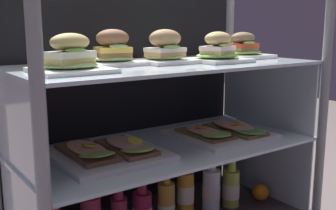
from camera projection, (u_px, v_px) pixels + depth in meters
case_frame at (147, 98)px, 1.55m from camera, size 1.11×0.55×0.92m
riser_lower_tier at (168, 187)px, 1.50m from camera, size 1.04×0.48×0.30m
shelf_lower_glass at (168, 146)px, 1.47m from camera, size 1.06×0.50×0.01m
riser_upper_tier at (168, 106)px, 1.44m from camera, size 1.04×0.48×0.28m
shelf_upper_glass at (168, 65)px, 1.42m from camera, size 1.06×0.50×0.01m
plated_roll_sandwich_far_right at (71, 58)px, 1.14m from camera, size 0.21×0.21×0.11m
plated_roll_sandwich_right_of_center at (113, 51)px, 1.35m from camera, size 0.19×0.19×0.12m
plated_roll_sandwich_mid_left at (165, 50)px, 1.42m from camera, size 0.19×0.19×0.12m
plated_roll_sandwich_left_of_center at (218, 51)px, 1.46m from camera, size 0.19×0.19×0.11m
plated_roll_sandwich_near_right_corner at (243, 49)px, 1.64m from camera, size 0.19×0.19×0.10m
open_sandwich_tray_mid_right at (109, 152)px, 1.33m from camera, size 0.34×0.33×0.06m
open_sandwich_tray_near_right_corner at (223, 132)px, 1.58m from camera, size 0.34×0.34×0.05m
juice_bottle_tucked_behind at (166, 204)px, 1.51m from camera, size 0.06×0.06×0.22m
juice_bottle_back_right at (185, 193)px, 1.58m from camera, size 0.07×0.07×0.24m
juice_bottle_near_post at (211, 190)px, 1.61m from camera, size 0.07×0.07×0.23m
juice_bottle_front_right_end at (231, 187)px, 1.69m from camera, size 0.07×0.07×0.21m
orange_fruit_beside_bottles at (261, 192)px, 1.75m from camera, size 0.07×0.07×0.07m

